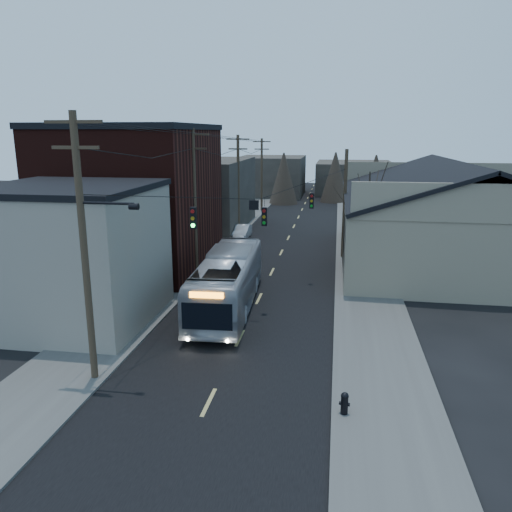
# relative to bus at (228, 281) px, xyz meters

# --- Properties ---
(ground) EXTENTS (160.00, 160.00, 0.00)m
(ground) POSITION_rel_bus_xyz_m (1.48, -12.08, -1.60)
(ground) COLOR black
(ground) RESTS_ON ground
(road_surface) EXTENTS (9.00, 110.00, 0.02)m
(road_surface) POSITION_rel_bus_xyz_m (1.48, 17.92, -1.59)
(road_surface) COLOR black
(road_surface) RESTS_ON ground
(sidewalk_left) EXTENTS (4.00, 110.00, 0.12)m
(sidewalk_left) POSITION_rel_bus_xyz_m (-5.02, 17.92, -1.54)
(sidewalk_left) COLOR #474744
(sidewalk_left) RESTS_ON ground
(sidewalk_right) EXTENTS (4.00, 110.00, 0.12)m
(sidewalk_right) POSITION_rel_bus_xyz_m (7.98, 17.92, -1.54)
(sidewalk_right) COLOR #474744
(sidewalk_right) RESTS_ON ground
(building_clapboard) EXTENTS (8.00, 8.00, 7.00)m
(building_clapboard) POSITION_rel_bus_xyz_m (-7.52, -3.08, 1.90)
(building_clapboard) COLOR gray
(building_clapboard) RESTS_ON ground
(building_brick) EXTENTS (10.00, 12.00, 10.00)m
(building_brick) POSITION_rel_bus_xyz_m (-8.52, 7.92, 3.40)
(building_brick) COLOR black
(building_brick) RESTS_ON ground
(building_left_far) EXTENTS (9.00, 14.00, 7.00)m
(building_left_far) POSITION_rel_bus_xyz_m (-8.02, 23.92, 1.90)
(building_left_far) COLOR #2E2A25
(building_left_far) RESTS_ON ground
(warehouse) EXTENTS (16.16, 20.60, 7.73)m
(warehouse) POSITION_rel_bus_xyz_m (14.48, 12.92, 1.10)
(warehouse) COLOR gray
(warehouse) RESTS_ON ground
(building_far_left) EXTENTS (10.00, 12.00, 6.00)m
(building_far_left) POSITION_rel_bus_xyz_m (-4.52, 52.92, 1.40)
(building_far_left) COLOR #2E2A25
(building_far_left) RESTS_ON ground
(building_far_right) EXTENTS (12.00, 14.00, 5.00)m
(building_far_right) POSITION_rel_bus_xyz_m (8.48, 57.92, 0.90)
(building_far_right) COLOR #2E2A25
(building_far_right) RESTS_ON ground
(bare_tree) EXTENTS (0.40, 0.40, 7.20)m
(bare_tree) POSITION_rel_bus_xyz_m (7.98, 7.92, 2.00)
(bare_tree) COLOR black
(bare_tree) RESTS_ON ground
(utility_lines) EXTENTS (11.24, 45.28, 10.50)m
(utility_lines) POSITION_rel_bus_xyz_m (-1.63, 12.07, 3.35)
(utility_lines) COLOR #382B1E
(utility_lines) RESTS_ON ground
(bus) EXTENTS (3.29, 11.62, 3.20)m
(bus) POSITION_rel_bus_xyz_m (0.00, 0.00, 0.00)
(bus) COLOR #9DA1A8
(bus) RESTS_ON ground
(parked_car) EXTENTS (1.34, 3.79, 1.25)m
(parked_car) POSITION_rel_bus_xyz_m (-2.82, 19.12, -0.98)
(parked_car) COLOR #AEB1B6
(parked_car) RESTS_ON ground
(fire_hydrant) EXTENTS (0.39, 0.28, 0.82)m
(fire_hydrant) POSITION_rel_bus_xyz_m (6.42, -10.22, -1.05)
(fire_hydrant) COLOR black
(fire_hydrant) RESTS_ON sidewalk_right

